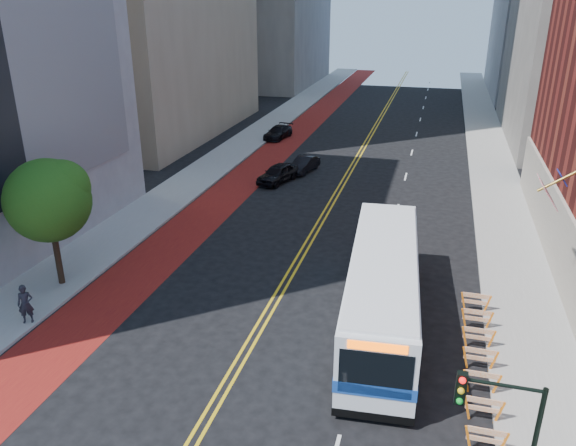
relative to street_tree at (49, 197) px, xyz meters
The scene contains 15 objects.
ground 13.68m from the street_tree, 28.25° to the right, with size 160.00×160.00×0.00m, color black.
sidewalk_left 24.45m from the street_tree, 91.81° to the left, with size 4.00×140.00×0.15m, color gray.
sidewalk_right 33.73m from the street_tree, 45.87° to the left, with size 4.00×140.00×0.15m, color gray.
bus_lane_paint 24.66m from the street_tree, 82.53° to the left, with size 3.60×140.00×0.01m, color #640E10.
center_line_inner 26.84m from the street_tree, 65.21° to the left, with size 0.14×140.00×0.01m, color gold.
center_line_outer 26.99m from the street_tree, 64.51° to the left, with size 0.14×140.00×0.01m, color gold.
lane_dashes 36.09m from the street_tree, 63.34° to the left, with size 0.14×98.20×0.01m.
construction_barriers 21.43m from the street_tree, ahead, with size 1.42×10.91×1.00m.
street_tree is the anchor object (origin of this frame).
traffic_signal 22.79m from the street_tree, 24.82° to the right, with size 2.21×0.34×5.07m.
transit_bus 16.85m from the street_tree, ahead, with size 3.89×13.53×3.67m.
car_a 21.03m from the street_tree, 72.86° to the left, with size 1.76×4.37×1.49m, color black.
car_b 24.63m from the street_tree, 72.18° to the left, with size 1.37×3.92×1.29m, color black.
car_c 34.37m from the street_tree, 86.73° to the left, with size 1.84×4.52×1.31m, color black.
pedestrian 5.43m from the street_tree, 77.39° to the right, with size 0.69×0.45×1.89m, color black.
Camera 1 is at (7.06, -16.13, 14.26)m, focal length 35.00 mm.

